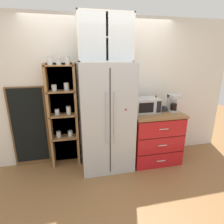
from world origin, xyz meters
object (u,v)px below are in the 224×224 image
at_px(mug_charcoal, 164,109).
at_px(chalkboard_menu, 30,127).
at_px(coffee_maker, 173,103).
at_px(bottle_amber, 155,105).
at_px(microwave, 146,105).
at_px(refrigerator, 106,118).

height_order(mug_charcoal, chalkboard_menu, chalkboard_menu).
relative_size(coffee_maker, bottle_amber, 1.05).
relative_size(microwave, chalkboard_menu, 0.31).
xyz_separation_m(refrigerator, bottle_amber, (0.90, 0.04, 0.16)).
bearing_deg(mug_charcoal, coffee_maker, -6.35).
bearing_deg(mug_charcoal, refrigerator, -178.48).
distance_m(microwave, bottle_amber, 0.18).
distance_m(mug_charcoal, bottle_amber, 0.19).
xyz_separation_m(refrigerator, coffee_maker, (1.23, 0.01, 0.19)).
relative_size(mug_charcoal, chalkboard_menu, 0.09).
bearing_deg(coffee_maker, microwave, 175.20).
bearing_deg(bottle_amber, chalkboard_menu, 173.07).
bearing_deg(refrigerator, microwave, 4.21).
distance_m(mug_charcoal, chalkboard_menu, 2.40).
bearing_deg(bottle_amber, microwave, 174.68).
relative_size(coffee_maker, mug_charcoal, 2.56).
relative_size(refrigerator, coffee_maker, 5.84).
xyz_separation_m(mug_charcoal, chalkboard_menu, (-2.36, 0.27, -0.27)).
height_order(refrigerator, coffee_maker, refrigerator).
distance_m(microwave, mug_charcoal, 0.36).
xyz_separation_m(mug_charcoal, bottle_amber, (-0.17, 0.01, 0.08)).
distance_m(refrigerator, microwave, 0.75).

